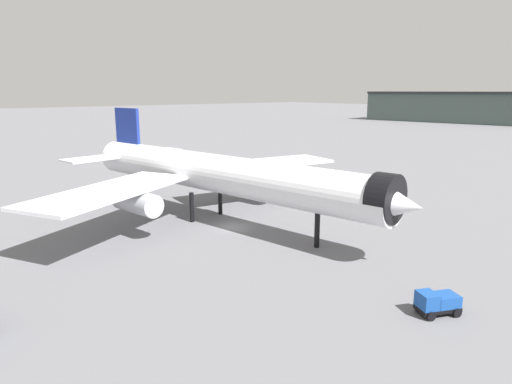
{
  "coord_description": "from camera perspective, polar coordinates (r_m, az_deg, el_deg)",
  "views": [
    {
      "loc": [
        43.96,
        -33.01,
        16.77
      ],
      "look_at": [
        3.06,
        1.31,
        4.87
      ],
      "focal_mm": 32.05,
      "sensor_mm": 36.0,
      "label": 1
    }
  ],
  "objects": [
    {
      "name": "airliner_near_gate",
      "position": [
        59.16,
        -5.01,
        2.24
      ],
      "size": [
        54.01,
        48.91,
        14.14
      ],
      "rotation": [
        0.0,
        0.0,
        0.15
      ],
      "color": "white",
      "rests_on": "ground"
    },
    {
      "name": "traffic_cone_near_nose",
      "position": [
        89.95,
        -4.87,
        1.98
      ],
      "size": [
        0.52,
        0.52,
        0.65
      ],
      "primitive_type": "cone",
      "color": "#F2600C",
      "rests_on": "ground"
    },
    {
      "name": "baggage_tug_wing",
      "position": [
        38.39,
        21.63,
        -12.68
      ],
      "size": [
        2.97,
        3.58,
        1.85
      ],
      "rotation": [
        0.0,
        0.0,
        4.26
      ],
      "color": "black",
      "rests_on": "ground"
    },
    {
      "name": "ground",
      "position": [
        57.48,
        -2.97,
        -4.42
      ],
      "size": [
        900.0,
        900.0,
        0.0
      ],
      "primitive_type": "plane",
      "color": "slate"
    }
  ]
}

